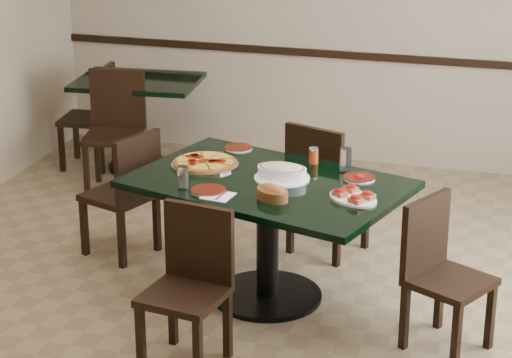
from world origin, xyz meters
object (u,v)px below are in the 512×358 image
(back_table, at_px, (139,106))
(pepperoni_pizza, at_px, (205,163))
(chair_right, at_px, (439,267))
(back_chair_near, at_px, (116,124))
(chair_far, at_px, (322,183))
(main_table, at_px, (268,210))
(lasagna_casserole, at_px, (282,172))
(bruschetta_platter, at_px, (353,195))
(chair_left, at_px, (128,188))
(chair_near, at_px, (191,278))
(bread_basket, at_px, (272,193))
(back_chair_left, at_px, (95,112))

(back_table, relative_size, pepperoni_pizza, 2.51)
(chair_right, xyz_separation_m, back_chair_near, (-2.67, 1.78, 0.05))
(chair_far, xyz_separation_m, chair_right, (0.86, -0.98, -0.04))
(main_table, distance_m, back_chair_near, 2.23)
(back_chair_near, bearing_deg, lasagna_casserole, -52.56)
(bruschetta_platter, bearing_deg, chair_left, -159.31)
(chair_far, distance_m, chair_near, 1.54)
(back_chair_near, distance_m, pepperoni_pizza, 1.83)
(chair_left, relative_size, bread_basket, 3.43)
(chair_left, bearing_deg, bread_basket, 81.55)
(chair_left, xyz_separation_m, bread_basket, (1.14, -0.61, 0.32))
(back_chair_left, height_order, bruschetta_platter, back_chair_left)
(bread_basket, bearing_deg, back_table, 160.12)
(chair_far, bearing_deg, chair_left, 37.02)
(main_table, xyz_separation_m, chair_near, (-0.19, -0.79, -0.10))
(back_table, distance_m, pepperoni_pizza, 2.19)
(pepperoni_pizza, bearing_deg, bread_basket, -38.49)
(back_table, relative_size, lasagna_casserole, 3.17)
(chair_far, bearing_deg, bruschetta_platter, 132.73)
(chair_left, relative_size, pepperoni_pizza, 2.07)
(main_table, distance_m, lasagna_casserole, 0.24)
(back_table, height_order, back_chair_left, back_chair_left)
(chair_left, relative_size, back_chair_left, 1.01)
(chair_near, xyz_separation_m, back_chair_near, (-1.45, 2.31, 0.04))
(back_chair_near, distance_m, lasagna_casserole, 2.26)
(back_chair_left, bearing_deg, lasagna_casserole, 42.16)
(chair_left, bearing_deg, back_chair_near, -133.02)
(chair_right, xyz_separation_m, lasagna_casserole, (-0.96, 0.32, 0.33))
(back_table, bearing_deg, main_table, -55.54)
(chair_near, bearing_deg, pepperoni_pizza, 113.13)
(back_table, bearing_deg, pepperoni_pizza, -61.78)
(main_table, height_order, lasagna_casserole, lasagna_casserole)
(back_chair_left, bearing_deg, chair_near, 27.82)
(chair_right, relative_size, back_chair_left, 0.99)
(back_table, bearing_deg, chair_near, -67.65)
(bread_basket, bearing_deg, chair_near, -87.58)
(main_table, relative_size, bread_basket, 7.07)
(chair_far, relative_size, back_chair_left, 1.07)
(chair_near, distance_m, chair_left, 1.41)
(back_table, xyz_separation_m, bread_basket, (1.75, -2.25, 0.27))
(chair_near, distance_m, back_chair_left, 3.25)
(bruschetta_platter, bearing_deg, back_chair_left, 178.87)
(main_table, relative_size, back_table, 1.70)
(pepperoni_pizza, distance_m, bread_basket, 0.69)
(back_table, distance_m, chair_right, 3.48)
(main_table, distance_m, pepperoni_pizza, 0.50)
(back_chair_left, distance_m, bruschetta_platter, 3.28)
(main_table, bearing_deg, chair_near, -87.22)
(back_chair_left, xyz_separation_m, bread_basket, (2.10, -2.18, 0.32))
(chair_far, relative_size, lasagna_casserole, 2.78)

